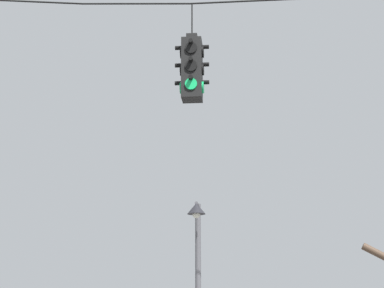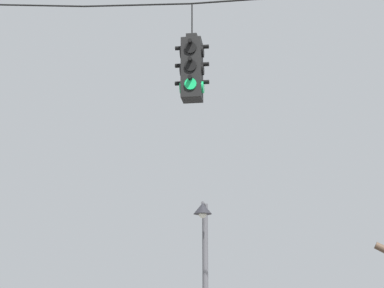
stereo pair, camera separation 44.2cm
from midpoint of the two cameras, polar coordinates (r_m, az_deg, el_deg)
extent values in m
cylinder|color=black|center=(11.30, -16.51, 13.11)|extent=(1.93, 0.03, 0.21)
cylinder|color=black|center=(10.72, -6.67, 13.37)|extent=(1.93, 0.03, 0.12)
cylinder|color=black|center=(10.50, 3.97, 13.66)|extent=(1.92, 0.03, 0.03)
cube|color=black|center=(10.01, -1.28, 7.21)|extent=(0.34, 0.34, 1.08)
cube|color=black|center=(10.25, -1.26, 10.24)|extent=(0.19, 0.19, 0.10)
cylinder|color=black|center=(10.41, -1.24, 12.00)|extent=(0.02, 0.02, 0.61)
cylinder|color=black|center=(9.97, -1.38, 9.33)|extent=(0.20, 0.03, 0.20)
cylinder|color=black|center=(9.97, -1.41, 9.90)|extent=(0.07, 0.12, 0.07)
cylinder|color=black|center=(9.84, -1.40, 7.62)|extent=(0.20, 0.03, 0.20)
cylinder|color=black|center=(9.83, -1.42, 8.20)|extent=(0.07, 0.12, 0.07)
cylinder|color=#19C666|center=(9.72, -1.41, 5.87)|extent=(0.20, 0.03, 0.20)
cylinder|color=black|center=(9.71, -1.43, 6.46)|extent=(0.07, 0.12, 0.07)
cylinder|color=black|center=(10.30, -1.15, 8.47)|extent=(0.20, 0.03, 0.20)
cylinder|color=black|center=(10.38, -1.12, 8.83)|extent=(0.07, 0.12, 0.07)
cylinder|color=black|center=(10.18, -1.16, 6.81)|extent=(0.20, 0.03, 0.20)
cylinder|color=black|center=(10.25, -1.13, 7.18)|extent=(0.07, 0.12, 0.07)
cylinder|color=#19C666|center=(10.06, -1.17, 5.11)|extent=(0.20, 0.03, 0.20)
cylinder|color=black|center=(10.14, -1.14, 5.50)|extent=(0.07, 0.12, 0.07)
cylinder|color=black|center=(10.16, -2.31, 8.85)|extent=(0.03, 0.20, 0.20)
cylinder|color=black|center=(10.20, -2.56, 9.30)|extent=(0.12, 0.07, 0.07)
cylinder|color=black|center=(10.03, -2.33, 7.17)|extent=(0.03, 0.20, 0.20)
cylinder|color=black|center=(10.07, -2.59, 7.63)|extent=(0.12, 0.07, 0.07)
cylinder|color=#19C666|center=(9.91, -2.35, 5.44)|extent=(0.03, 0.20, 0.20)
cylinder|color=black|center=(9.95, -2.61, 5.92)|extent=(0.12, 0.07, 0.07)
cylinder|color=black|center=(10.12, -0.21, 8.93)|extent=(0.03, 0.20, 0.20)
cylinder|color=black|center=(10.15, 0.05, 9.40)|extent=(0.12, 0.07, 0.07)
cylinder|color=black|center=(9.99, -0.21, 7.25)|extent=(0.03, 0.20, 0.20)
cylinder|color=black|center=(10.02, 0.05, 7.73)|extent=(0.12, 0.07, 0.07)
cylinder|color=#19C666|center=(9.87, -0.21, 5.52)|extent=(0.03, 0.20, 0.20)
cylinder|color=black|center=(9.90, 0.05, 6.01)|extent=(0.12, 0.07, 0.07)
cylinder|color=#515156|center=(12.30, -0.53, -5.90)|extent=(0.07, 0.41, 0.07)
cone|color=#232328|center=(12.07, -0.63, -6.27)|extent=(0.38, 0.38, 0.23)
sphere|color=silver|center=(12.06, -0.63, -6.80)|extent=(0.17, 0.17, 0.17)
camera|label=1|loc=(0.22, -91.32, 0.36)|focal=55.00mm
camera|label=2|loc=(0.22, 88.68, -0.36)|focal=55.00mm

